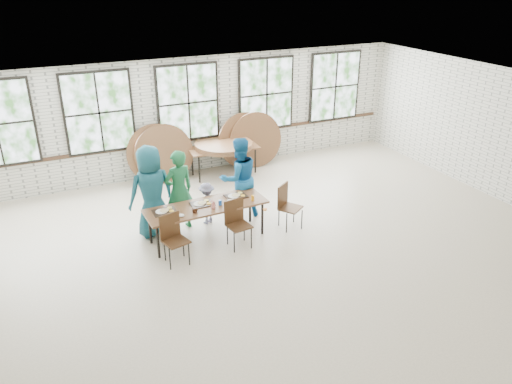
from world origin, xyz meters
The scene contains 13 objects.
room centered at (0.00, 4.44, 1.83)m, with size 12.00×12.00×12.00m.
dining_table centered at (-0.86, 0.86, 0.69)m, with size 2.43×0.88×0.74m.
chair_near_left centered at (-1.71, 0.33, 0.56)m, with size 0.51×0.50×0.95m.
chair_near_right centered at (-0.42, 0.39, 0.56)m, with size 0.47×0.46×0.95m.
chair_spare centered at (0.81, 0.64, 0.56)m, with size 0.58×0.57×0.95m.
adult_teal centered at (-1.77, 1.51, 0.95)m, with size 0.93×0.60×1.89m, color #1C696B.
adult_green centered at (-1.21, 1.51, 0.86)m, with size 0.63×0.41×1.72m, color #1A6236.
toddler centered at (-0.63, 1.51, 0.46)m, with size 0.59×0.34×0.91m, color #1D1645.
adult_blue centered at (0.12, 1.51, 0.90)m, with size 0.87×0.68×1.80m, color #16619D.
storage_table centered at (0.72, 3.92, 0.69)m, with size 1.84×0.86×0.74m.
tabletop_clutter centered at (-0.79, 0.83, 0.77)m, with size 2.00×0.61×0.11m.
round_tops_stacked centered at (0.72, 3.92, 0.80)m, with size 1.50×1.50×0.13m.
round_tops_leaning centered at (0.36, 4.16, 0.73)m, with size 4.22×0.50×1.50m.
Camera 1 is at (-3.73, -7.52, 5.02)m, focal length 35.00 mm.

